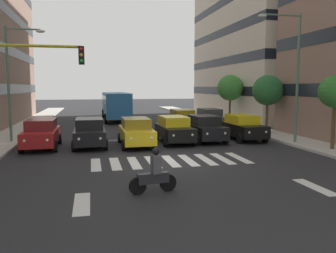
# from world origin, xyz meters

# --- Properties ---
(ground_plane) EXTENTS (180.00, 180.00, 0.00)m
(ground_plane) POSITION_xyz_m (0.00, 0.00, 0.00)
(ground_plane) COLOR #262628
(crosswalk_markings) EXTENTS (7.65, 2.80, 0.01)m
(crosswalk_markings) POSITION_xyz_m (-0.00, 0.00, 0.00)
(crosswalk_markings) COLOR silver
(crosswalk_markings) RESTS_ON ground_plane
(lane_arrow_0) EXTENTS (0.50, 2.20, 0.01)m
(lane_arrow_0) POSITION_xyz_m (-4.11, 5.50, 0.00)
(lane_arrow_0) COLOR silver
(lane_arrow_0) RESTS_ON ground_plane
(lane_arrow_1) EXTENTS (0.50, 2.20, 0.01)m
(lane_arrow_1) POSITION_xyz_m (4.11, 5.50, 0.00)
(lane_arrow_1) COLOR silver
(lane_arrow_1) RESTS_ON ground_plane
(car_0) EXTENTS (2.02, 4.44, 1.72)m
(car_0) POSITION_xyz_m (-6.43, -5.74, 0.89)
(car_0) COLOR black
(car_0) RESTS_ON ground_plane
(car_1) EXTENTS (2.02, 4.44, 1.72)m
(car_1) POSITION_xyz_m (-3.67, -5.72, 0.89)
(car_1) COLOR black
(car_1) RESTS_ON ground_plane
(car_2) EXTENTS (2.02, 4.44, 1.72)m
(car_2) POSITION_xyz_m (-1.50, -5.47, 0.89)
(car_2) COLOR black
(car_2) RESTS_ON ground_plane
(car_3) EXTENTS (2.02, 4.44, 1.72)m
(car_3) POSITION_xyz_m (1.08, -4.75, 0.89)
(car_3) COLOR gold
(car_3) RESTS_ON ground_plane
(car_4) EXTENTS (2.02, 4.44, 1.72)m
(car_4) POSITION_xyz_m (3.87, -5.19, 0.89)
(car_4) COLOR black
(car_4) RESTS_ON ground_plane
(car_5) EXTENTS (2.02, 4.44, 1.72)m
(car_5) POSITION_xyz_m (6.66, -5.20, 0.89)
(car_5) COLOR maroon
(car_5) RESTS_ON ground_plane
(car_row2_0) EXTENTS (2.02, 4.44, 1.72)m
(car_row2_0) POSITION_xyz_m (-3.85, -12.11, 0.89)
(car_row2_0) COLOR gold
(car_row2_0) RESTS_ON ground_plane
(car_row2_1) EXTENTS (2.02, 4.44, 1.72)m
(car_row2_1) POSITION_xyz_m (-6.48, -12.57, 0.89)
(car_row2_1) COLOR #474C51
(car_row2_1) RESTS_ON ground_plane
(bus_behind_traffic) EXTENTS (2.78, 10.50, 3.00)m
(bus_behind_traffic) POSITION_xyz_m (1.08, -22.08, 1.86)
(bus_behind_traffic) COLOR #286BAD
(bus_behind_traffic) RESTS_ON ground_plane
(motorcycle_with_rider) EXTENTS (1.69, 0.42, 1.57)m
(motorcycle_with_rider) POSITION_xyz_m (1.72, 4.89, 0.65)
(motorcycle_with_rider) COLOR black
(motorcycle_with_rider) RESTS_ON ground_plane
(traffic_light_gantry) EXTENTS (3.94, 0.36, 5.50)m
(traffic_light_gantry) POSITION_xyz_m (6.72, 0.92, 3.67)
(traffic_light_gantry) COLOR #AD991E
(traffic_light_gantry) RESTS_ON ground_plane
(street_lamp_left) EXTENTS (2.86, 0.28, 7.92)m
(street_lamp_left) POSITION_xyz_m (-8.40, -3.13, 4.93)
(street_lamp_left) COLOR #4C6B56
(street_lamp_left) RESTS_ON sidewalk_left
(street_lamp_right) EXTENTS (2.41, 0.28, 7.25)m
(street_lamp_right) POSITION_xyz_m (8.47, -7.49, 4.52)
(street_lamp_right) COLOR #4C6B56
(street_lamp_right) RESTS_ON sidewalk_right
(street_tree_0) EXTENTS (1.82, 1.82, 4.14)m
(street_tree_0) POSITION_xyz_m (-9.49, -0.50, 3.35)
(street_tree_0) COLOR #513823
(street_tree_0) RESTS_ON sidewalk_left
(street_tree_1) EXTENTS (2.35, 2.35, 4.40)m
(street_tree_1) POSITION_xyz_m (-9.65, -8.31, 3.36)
(street_tree_1) COLOR #513823
(street_tree_1) RESTS_ON sidewalk_left
(street_tree_2) EXTENTS (2.52, 2.52, 4.68)m
(street_tree_2) POSITION_xyz_m (-9.62, -15.66, 3.55)
(street_tree_2) COLOR #513823
(street_tree_2) RESTS_ON sidewalk_left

